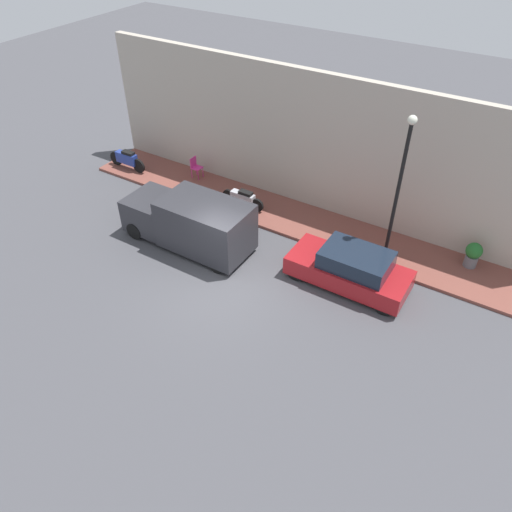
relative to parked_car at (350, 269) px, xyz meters
name	(u,v)px	position (x,y,z in m)	size (l,w,h in m)	color
ground_plane	(222,283)	(-2.18, 3.55, -0.64)	(60.00, 60.00, 0.00)	#47474C
sidewalk	(288,217)	(2.32, 3.55, -0.58)	(2.29, 18.14, 0.11)	brown
building_facade	(308,142)	(3.62, 3.55, 2.04)	(0.30, 18.14, 5.37)	#B2A899
parked_car	(350,269)	(0.00, 0.00, 0.00)	(1.65, 3.94, 1.36)	maroon
delivery_van	(189,221)	(-0.97, 5.77, 0.33)	(1.86, 4.81, 1.93)	#2D2D33
motorcycle_blue	(127,159)	(1.85, 11.45, -0.06)	(0.30, 1.97, 0.87)	navy
scooter_silver	(243,198)	(1.96, 5.40, -0.13)	(0.30, 1.89, 0.72)	#B7B7BF
streetlamp	(400,182)	(1.54, -0.62, 2.62)	(0.28, 0.28, 5.29)	black
potted_plant	(473,254)	(2.91, -3.19, -0.02)	(0.55, 0.55, 0.92)	slate
cafe_chair	(195,166)	(2.85, 8.42, 0.00)	(0.40, 0.40, 0.91)	#D8338C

